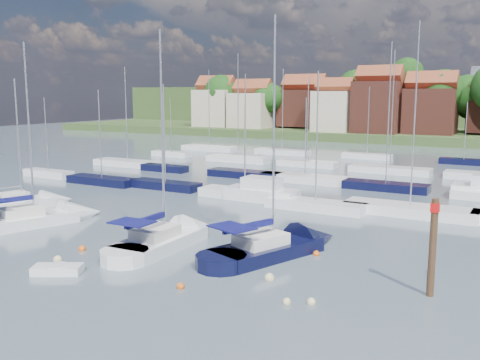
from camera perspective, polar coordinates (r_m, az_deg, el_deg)
The scene contains 16 objects.
ground at distance 67.28m, azimuth 14.23°, elevation 0.34°, with size 260.00×260.00×0.00m, color #4C5B68.
sailboat_left at distance 44.58m, azimuth -20.10°, elevation -3.90°, with size 6.35×11.38×15.01m.
sailboat_centre at distance 36.65m, azimuth -7.28°, elevation -6.18°, with size 3.26×11.28×15.24m.
sailboat_navy at distance 34.45m, azimuth 4.56°, elevation -7.14°, with size 6.78×11.80×15.88m.
sailboat_far at distance 51.10m, azimuth -21.67°, elevation -2.39°, with size 5.01×9.48×12.27m.
tender at distance 32.24m, azimuth -18.92°, elevation -9.02°, with size 2.96×2.42×0.58m.
timber_piling at distance 28.51m, azimuth 19.76°, elevation -8.59°, with size 0.40×0.40×7.23m.
buoy_b at distance 34.52m, azimuth -18.87°, elevation -8.20°, with size 0.52×0.52×0.52m, color beige.
buoy_c at distance 36.30m, azimuth -16.48°, elevation -7.23°, with size 0.50×0.50×0.50m, color #D85914.
buoy_d at distance 28.57m, azimuth -6.35°, elevation -11.42°, with size 0.43×0.43×0.43m, color #D85914.
buoy_e at distance 34.17m, azimuth 8.14°, elevation -7.97°, with size 0.43×0.43×0.43m, color #D85914.
buoy_f at distance 26.66m, azimuth 7.61°, elevation -12.99°, with size 0.44×0.44×0.44m, color beige.
buoy_g at distance 29.67m, azimuth 3.16°, elevation -10.57°, with size 0.55×0.55×0.55m, color beige.
buoy_h at distance 26.55m, azimuth 5.00°, elevation -13.03°, with size 0.41×0.41×0.41m, color beige.
marina_field at distance 62.10m, azimuth 14.75°, elevation 0.00°, with size 79.62×41.41×15.93m.
far_shore_town at distance 157.72m, azimuth 24.13°, elevation 6.43°, with size 212.46×90.00×22.27m.
Camera 1 is at (17.32, -24.24, 10.03)m, focal length 40.00 mm.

